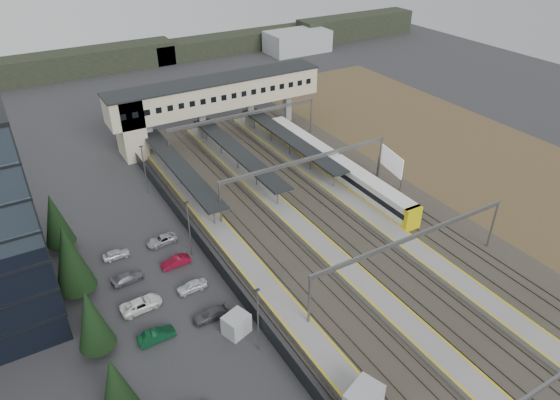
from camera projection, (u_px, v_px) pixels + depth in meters
ground at (286, 279)px, 60.10m from camera, size 220.00×220.00×0.00m
conifer_row at (100, 343)px, 45.24m from camera, size 4.42×49.82×9.50m
car_park at (200, 357)px, 49.14m from camera, size 10.59×44.51×1.29m
lampposts at (218, 266)px, 55.29m from camera, size 0.50×53.25×8.07m
fence at (219, 267)px, 60.44m from camera, size 0.08×90.00×2.00m
relay_cabin_far at (236, 324)px, 52.14m from camera, size 3.08×2.81×2.33m
rail_corridor at (326, 233)px, 67.65m from camera, size 34.00×90.00×0.92m
canopies at (237, 151)px, 80.89m from camera, size 23.10×30.00×3.28m
footbridge at (203, 99)px, 90.10m from camera, size 40.40×6.40×11.20m
gantries at (354, 199)px, 64.34m from camera, size 28.40×62.28×7.17m
train at (334, 166)px, 80.94m from camera, size 2.68×37.28×3.38m
billboard at (391, 162)px, 77.78m from camera, size 1.31×6.51×5.71m
scrub_east at (501, 172)px, 83.17m from camera, size 34.00×120.00×0.06m
treeline_far at (187, 50)px, 136.58m from camera, size 170.00×19.00×7.00m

